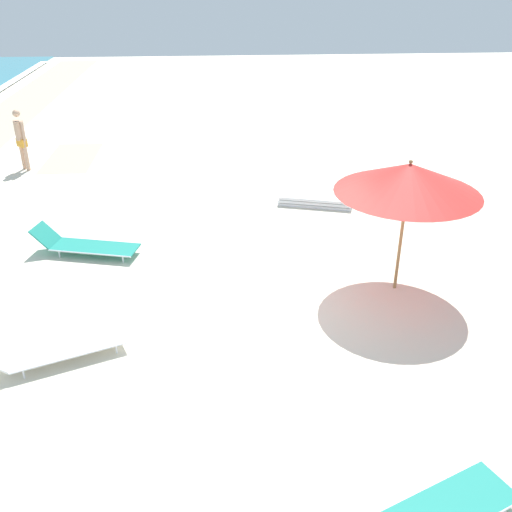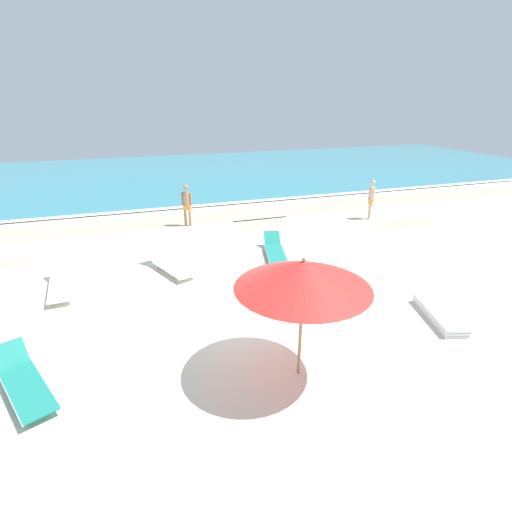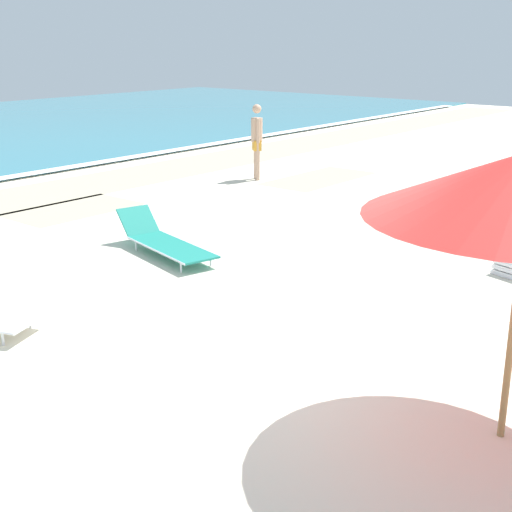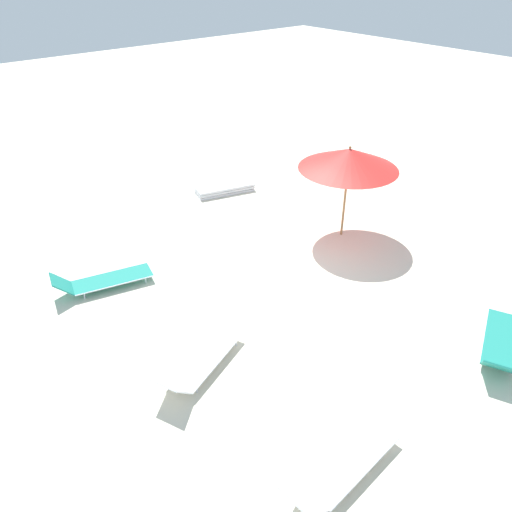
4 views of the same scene
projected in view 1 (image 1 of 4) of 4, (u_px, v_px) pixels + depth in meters
The scene contains 6 objects.
ground_plane at pixel (283, 303), 10.44m from camera, with size 60.00×60.00×0.16m.
beach_umbrella at pixel (409, 179), 9.77m from camera, with size 2.55×2.55×2.51m.
lounger_stack at pixel (316, 200), 14.39m from camera, with size 1.10×1.95×0.24m.
sun_lounger_under_umbrella at pixel (52, 349), 8.72m from camera, with size 1.36×2.22×0.59m.
sun_lounger_near_water_right at pixel (85, 245), 11.92m from camera, with size 1.12×2.27×0.57m.
beachgoer_wading_adult at pixel (21, 136), 16.38m from camera, with size 0.33×0.36×1.76m.
Camera 1 is at (-8.80, 1.16, 5.50)m, focal length 40.00 mm.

